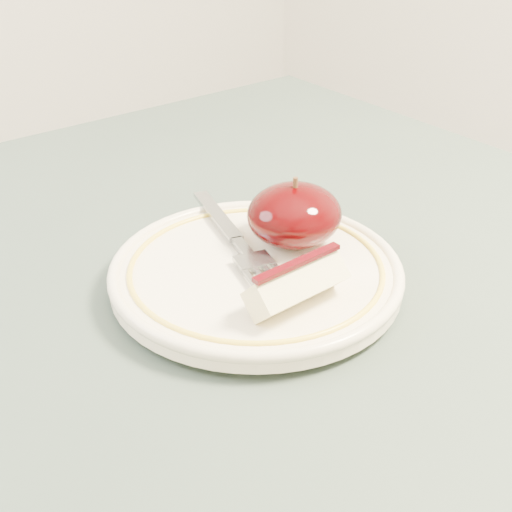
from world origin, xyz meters
TOP-DOWN VIEW (x-y plane):
  - table at (0.00, 0.00)m, footprint 0.90×0.90m
  - plate at (0.06, 0.04)m, footprint 0.22×0.22m
  - apple_half at (0.11, 0.05)m, footprint 0.08×0.07m
  - apple_wedge at (0.06, -0.02)m, footprint 0.07×0.03m
  - fork at (0.07, 0.07)m, footprint 0.07×0.17m

SIDE VIEW (x-z plane):
  - table at x=0.00m, z-range 0.29..1.04m
  - plate at x=0.06m, z-range 0.75..0.77m
  - fork at x=0.07m, z-range 0.77..0.77m
  - apple_wedge at x=0.06m, z-range 0.77..0.80m
  - apple_half at x=0.11m, z-range 0.76..0.82m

